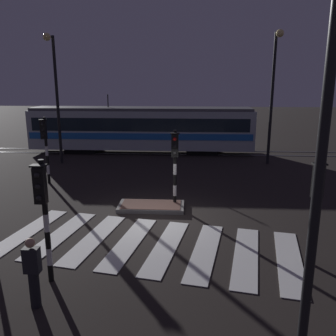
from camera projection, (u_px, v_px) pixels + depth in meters
ground_plane at (154, 221)px, 13.24m from camera, size 120.00×120.00×0.00m
rail_near at (171, 154)px, 25.12m from camera, size 80.00×0.12×0.03m
rail_far at (172, 150)px, 26.51m from camera, size 80.00×0.12×0.03m
crosswalk_zebra at (147, 244)px, 11.32m from camera, size 9.90×5.57×0.02m
traffic_island at (151, 206)px, 14.51m from camera, size 2.68×1.34×0.18m
traffic_light_corner_near_right at (315, 197)px, 9.65m from camera, size 0.36×0.42×3.07m
traffic_light_corner_far_left at (45, 141)px, 17.49m from camera, size 0.36×0.42×3.36m
traffic_light_kerb_mid_left at (43, 204)px, 8.68m from camera, size 0.36×0.42×3.26m
traffic_light_median_centre at (175, 157)px, 14.21m from camera, size 0.36×0.42×3.19m
street_lamp_trackside_left at (55, 85)px, 21.15m from camera, size 0.44×1.21×7.71m
street_lamp_trackside_right at (274, 83)px, 20.95m from camera, size 0.44×1.21×7.88m
street_lamp_near_kerb at (330, 135)px, 5.43m from camera, size 0.44×1.21×6.71m
tram at (142, 128)px, 25.52m from camera, size 16.04×2.58×4.15m
pedestrian_waiting_at_kerb at (33, 272)px, 8.02m from camera, size 0.36×0.24×1.71m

